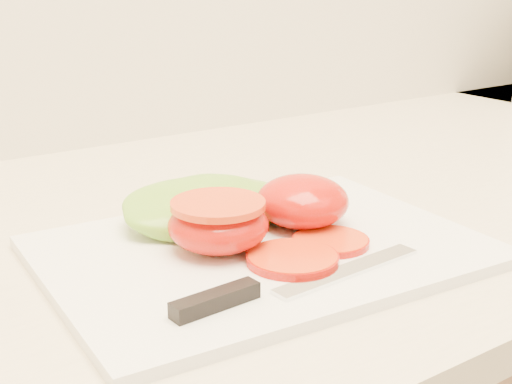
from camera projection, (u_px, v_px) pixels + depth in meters
cutting_board at (263, 250)px, 0.61m from camera, size 0.38×0.29×0.01m
tomato_half_dome at (302, 201)px, 0.65m from camera, size 0.09×0.09×0.05m
tomato_half_cut at (218, 223)px, 0.59m from camera, size 0.09×0.09×0.04m
tomato_slice_0 at (292, 259)px, 0.57m from camera, size 0.07×0.07×0.01m
tomato_slice_1 at (331, 241)px, 0.61m from camera, size 0.06×0.06×0.01m
lettuce_leaf_0 at (206, 206)px, 0.66m from camera, size 0.17×0.11×0.03m
knife at (271, 288)px, 0.52m from camera, size 0.22×0.03×0.01m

